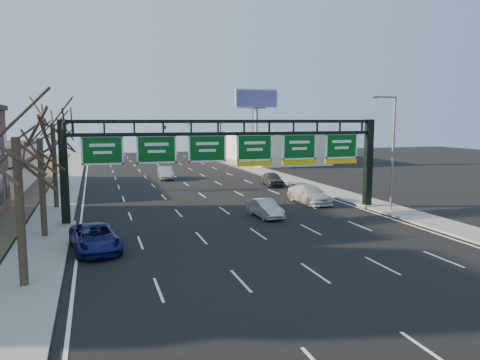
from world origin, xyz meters
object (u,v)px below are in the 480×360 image
object	(u,v)px
car_blue_suv	(95,238)
car_white_wagon	(309,194)
sign_gantry	(233,154)
car_silver_sedan	(265,208)

from	to	relation	value
car_blue_suv	car_white_wagon	world-z (taller)	car_white_wagon
sign_gantry	car_blue_suv	bearing A→B (deg)	-145.40
car_blue_suv	car_silver_sedan	distance (m)	13.29
car_silver_sedan	car_white_wagon	distance (m)	7.21
sign_gantry	car_white_wagon	xyz separation A→B (m)	(7.78, 3.05, -3.87)
sign_gantry	car_white_wagon	distance (m)	9.20
sign_gantry	car_silver_sedan	bearing A→B (deg)	-33.00
car_blue_suv	car_silver_sedan	bearing A→B (deg)	17.21
car_white_wagon	car_blue_suv	bearing A→B (deg)	-155.47
sign_gantry	car_blue_suv	distance (m)	12.78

